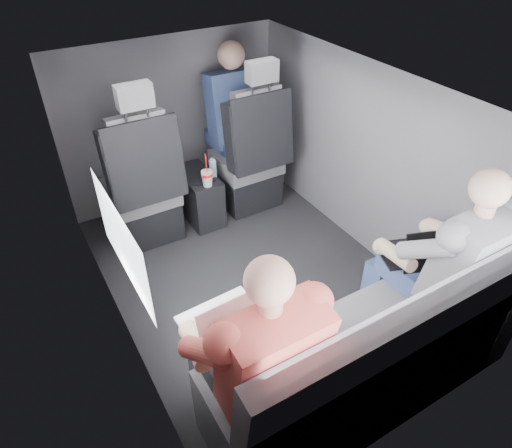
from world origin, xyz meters
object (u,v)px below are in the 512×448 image
center_console (199,196)px  rear_bench (363,362)px  front_seat_right (250,162)px  soda_cup (207,178)px  passenger_front_right (233,110)px  laptop_white (228,321)px  laptop_black (418,252)px  front_seat_left (143,193)px  passenger_rear_left (254,356)px  passenger_rear_right (443,263)px  water_bottle (213,168)px

center_console → rear_bench: size_ratio=0.30×
front_seat_right → center_console: (-0.45, 0.04, -0.20)m
soda_cup → passenger_front_right: size_ratio=0.31×
rear_bench → front_seat_right: bearing=76.7°
laptop_white → laptop_black: (1.10, -0.09, -0.01)m
center_console → rear_bench: 1.94m
front_seat_left → laptop_white: (-0.13, -1.59, 0.24)m
laptop_black → passenger_rear_left: (-1.10, -0.13, 0.00)m
soda_cup → passenger_rear_right: size_ratio=0.22×
front_seat_right → laptop_white: bearing=-122.9°
passenger_rear_left → passenger_front_right: (1.02, 2.06, 0.13)m
water_bottle → laptop_black: bearing=-75.3°
water_bottle → laptop_white: 1.69m
front_seat_left → soda_cup: (0.45, -0.15, 0.07)m
laptop_black → passenger_front_right: size_ratio=0.46×
soda_cup → laptop_white: (-0.58, -1.44, 0.17)m
front_seat_left → passenger_front_right: 1.00m
front_seat_left → soda_cup: front_seat_left is taller
center_console → rear_bench: rear_bench is taller
center_console → water_bottle: bearing=-44.5°
front_seat_right → rear_bench: 1.96m
center_console → passenger_rear_left: bearing=-107.2°
front_seat_left → soda_cup: bearing=-18.0°
water_bottle → laptop_black: 1.69m
front_seat_left → front_seat_right: bearing=0.0°
laptop_white → passenger_rear_right: 1.16m
front_seat_right → passenger_rear_left: bearing=-119.5°
laptop_black → passenger_front_right: (-0.08, 1.94, 0.13)m
passenger_rear_left → front_seat_right: bearing=60.5°
front_seat_left → rear_bench: front_seat_left is taller
passenger_front_right → soda_cup: bearing=-137.8°
center_console → laptop_black: (0.52, -1.72, 0.43)m
soda_cup → passenger_front_right: (0.45, 0.40, 0.29)m
passenger_rear_left → passenger_rear_right: size_ratio=1.00×
water_bottle → passenger_rear_right: 1.82m
soda_cup → passenger_rear_right: bearing=-71.3°
passenger_rear_right → center_console: bearing=107.0°
laptop_white → center_console: bearing=70.4°
soda_cup → passenger_rear_left: 1.76m
rear_bench → passenger_rear_left: bearing=170.6°
laptop_black → passenger_rear_right: (0.04, -0.13, 0.00)m
front_seat_left → laptop_white: bearing=-94.7°
passenger_front_right → laptop_white: bearing=-119.0°
rear_bench → water_bottle: rear_bench is taller
laptop_white → passenger_rear_right: (1.14, -0.22, -0.01)m
center_console → passenger_rear_left: (-0.57, -1.85, 0.43)m
front_seat_right → rear_bench: size_ratio=0.79×
laptop_white → laptop_black: size_ratio=0.96×
front_seat_right → soda_cup: (-0.45, -0.15, 0.07)m
rear_bench → laptop_black: (0.52, 0.22, 0.32)m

